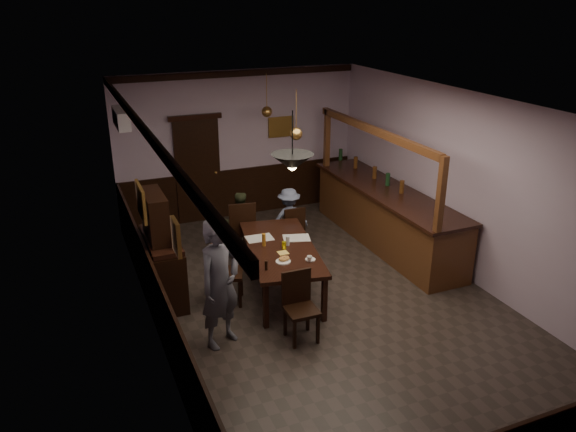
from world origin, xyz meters
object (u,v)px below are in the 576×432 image
dining_table (281,250)px  coffee_cup (309,258)px  chair_far_right (293,228)px  pendant_brass_mid (296,134)px  bar_counter (386,215)px  person_seated_right (289,218)px  pendant_brass_far (267,112)px  chair_near (299,303)px  chair_side (222,268)px  chair_far_left (242,227)px  soda_can (284,245)px  person_seated_left (240,222)px  pendant_iron (292,162)px  person_standing (220,284)px  sideboard (162,257)px

dining_table → coffee_cup: 0.68m
chair_far_right → pendant_brass_mid: size_ratio=1.11×
bar_counter → pendant_brass_mid: 2.57m
dining_table → chair_far_right: chair_far_right is taller
person_seated_right → pendant_brass_far: 2.07m
chair_near → person_seated_right: 2.91m
pendant_brass_mid → pendant_brass_far: bearing=83.8°
coffee_cup → chair_side: bearing=161.6°
chair_far_right → pendant_brass_mid: 1.86m
chair_near → pendant_brass_far: (1.03, 3.87, 1.77)m
chair_side → bar_counter: (3.41, 0.91, 0.01)m
chair_far_right → coffee_cup: chair_far_right is taller
chair_far_left → soda_can: bearing=107.7°
chair_far_right → person_seated_left: (-0.84, 0.44, 0.07)m
chair_far_left → pendant_brass_mid: (0.76, -0.59, 1.71)m
person_seated_right → pendant_iron: (-0.89, -2.22, 1.75)m
chair_near → person_seated_left: size_ratio=0.85×
soda_can → person_seated_left: bearing=95.3°
pendant_brass_mid → coffee_cup: bearing=-105.4°
chair_far_right → chair_near: (-0.96, -2.46, 0.03)m
chair_far_right → chair_near: 2.64m
chair_side → pendant_brass_mid: bearing=-42.6°
soda_can → person_seated_right: bearing=64.8°
person_seated_right → pendant_brass_mid: (-0.17, -0.70, 1.73)m
chair_side → bar_counter: 3.52m
person_seated_right → person_standing: bearing=55.9°
person_standing → coffee_cup: person_standing is taller
chair_far_left → chair_far_right: 0.91m
dining_table → coffee_cup: size_ratio=29.37×
chair_far_left → person_standing: 2.60m
person_standing → person_seated_left: 2.88m
person_seated_left → bar_counter: 2.70m
chair_far_right → bar_counter: size_ratio=0.22×
chair_far_right → soda_can: 1.48m
person_standing → pendant_iron: 1.84m
person_seated_right → coffee_cup: size_ratio=14.20×
chair_side → pendant_brass_mid: 2.42m
dining_table → person_standing: size_ratio=1.33×
person_standing → bar_counter: bar_counter is taller
dining_table → chair_far_left: chair_far_left is taller
sideboard → pendant_brass_mid: (2.31, 0.27, 1.61)m
chair_far_left → soda_can: size_ratio=8.89×
sideboard → bar_counter: bar_counter is taller
person_standing → person_seated_right: person_standing is taller
dining_table → person_standing: (-1.27, -1.03, 0.20)m
person_seated_left → bar_counter: (2.60, -0.71, 0.00)m
chair_side → bar_counter: size_ratio=0.26×
sideboard → chair_far_right: bearing=16.0°
dining_table → chair_side: 0.96m
person_standing → coffee_cup: bearing=-13.0°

